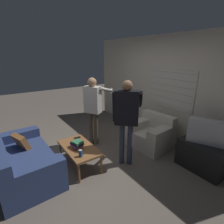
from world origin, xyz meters
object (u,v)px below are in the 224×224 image
Objects in this scene: tv at (208,132)px; book_stack at (77,144)px; soda_can at (80,153)px; person_right_standing at (127,113)px; coffee_table at (79,149)px; couch_blue at (21,161)px; person_left_standing at (93,104)px; armchair_beige at (151,134)px; spare_remote at (77,138)px.

book_stack is (-1.43, -1.93, -0.29)m from tv.
person_right_standing is at bearing 82.14° from soda_can.
book_stack is (0.00, -0.04, 0.11)m from coffee_table.
person_left_standing reaches higher than couch_blue.
person_right_standing reaches higher than tv.
book_stack is at bearing 77.34° from armchair_beige.
tv is 5.14× the size of spare_remote.
armchair_beige is at bearing 92.37° from soda_can.
tv reaches higher than armchair_beige.
tv is at bearing 53.49° from book_stack.
tv is 2.31m from soda_can.
book_stack is at bearing -163.83° from person_right_standing.
soda_can is at bearing -10.33° from spare_remote.
book_stack reaches higher than coffee_table.
spare_remote is at bearing 160.14° from soda_can.
armchair_beige is at bearing 76.07° from couch_blue.
couch_blue is 1.83m from person_left_standing.
coffee_table is (0.31, 0.97, 0.08)m from couch_blue.
armchair_beige is 7.04× the size of spare_remote.
couch_blue is at bearing -108.91° from person_left_standing.
person_right_standing reaches higher than soda_can.
person_right_standing is at bearing -23.10° from person_left_standing.
person_left_standing reaches higher than coffee_table.
book_stack is 0.33m from soda_can.
coffee_table is 0.36m from soda_can.
soda_can reaches higher than coffee_table.
spare_remote is (-0.80, -0.67, -0.64)m from person_right_standing.
coffee_table is at bearing 160.46° from soda_can.
person_right_standing is 12.45× the size of spare_remote.
person_right_standing is at bearing 24.10° from tv.
book_stack is (0.62, -0.71, -0.54)m from person_left_standing.
spare_remote is (0.27, -0.55, -0.59)m from person_left_standing.
person_left_standing reaches higher than armchair_beige.
person_left_standing is 6.18× the size of book_stack.
armchair_beige is 0.96× the size of coffee_table.
person_right_standing is 1.22m from spare_remote.
book_stack is at bearing 166.23° from soda_can.
armchair_beige is 0.57× the size of person_right_standing.
couch_blue is at bearing -158.82° from person_right_standing.
person_right_standing reaches higher than coffee_table.
person_left_standing is at bearing 139.94° from soda_can.
spare_remote is at bearing -93.34° from person_left_standing.
person_left_standing is at bearing 98.25° from couch_blue.
tv is 5.50× the size of soda_can.
armchair_beige is 1.23m from person_right_standing.
couch_blue is 1.09m from soda_can.
couch_blue is at bearing -126.75° from soda_can.
person_left_standing reaches higher than book_stack.
armchair_beige is at bearing 82.05° from book_stack.
couch_blue is 2.08m from person_right_standing.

